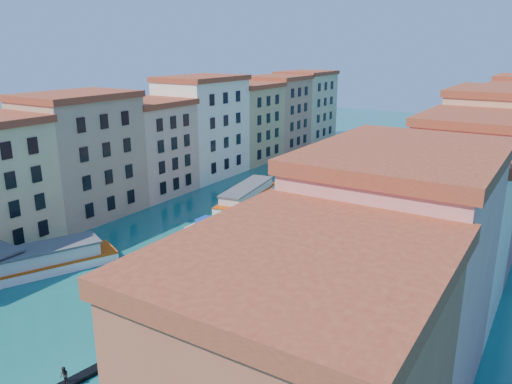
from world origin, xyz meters
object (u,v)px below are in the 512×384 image
Objects in this scene: vaporetto_near at (25,264)px; gondola_right at (100,365)px; vaporetto_far at (247,194)px; gondola_fore at (243,265)px.

gondola_right is (22.22, -7.95, -1.03)m from vaporetto_near.
gondola_fore is (15.19, -24.16, -0.85)m from vaporetto_far.
vaporetto_near reaches higher than gondola_right.
vaporetto_far is 1.60× the size of gondola_fore.
vaporetto_far is 1.82× the size of gondola_right.
gondola_fore is at bearing 100.77° from gondola_right.
vaporetto_near reaches higher than gondola_fore.
vaporetto_near is at bearing 169.24° from gondola_right.
vaporetto_far is 50.36m from gondola_right.
vaporetto_near is at bearing -108.28° from vaporetto_far.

